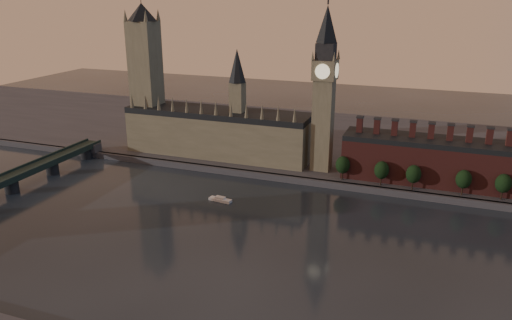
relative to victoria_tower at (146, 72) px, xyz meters
The scene contains 12 objects.
ground 176.40m from the victoria_tower, 43.78° to the right, with size 900.00×900.00×0.00m, color black.
north_bank 147.08m from the victoria_tower, 27.72° to the left, with size 900.00×182.00×4.00m.
palace_of_westminster 67.03m from the victoria_tower, ahead, with size 130.00×30.30×74.00m.
victoria_tower is the anchor object (origin of this frame).
big_ben 130.12m from the victoria_tower, ahead, with size 15.00×15.00×107.00m.
chimney_block 204.27m from the victoria_tower, ahead, with size 110.00×25.00×37.00m.
embankment_tree_0 154.77m from the victoria_tower, ahead, with size 8.60×8.60×14.88m.
embankment_tree_1 177.16m from the victoria_tower, ahead, with size 8.60×8.60×14.88m.
embankment_tree_2 194.61m from the victoria_tower, ahead, with size 8.60×8.60×14.88m.
embankment_tree_3 220.58m from the victoria_tower, ahead, with size 8.60×8.60×14.88m.
embankment_tree_4 240.33m from the victoria_tower, ahead, with size 8.60×8.60×14.88m.
river_boat 123.94m from the victoria_tower, 37.90° to the right, with size 13.71×5.24×2.68m.
Camera 1 is at (75.90, -190.49, 112.95)m, focal length 35.00 mm.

